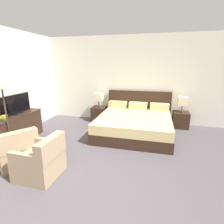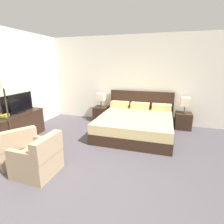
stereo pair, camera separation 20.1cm
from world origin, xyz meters
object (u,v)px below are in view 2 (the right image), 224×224
(nightstand_right, at_px, (183,121))
(armchair_companion, at_px, (39,159))
(nightstand_left, at_px, (101,114))
(book_red_cover, at_px, (3,117))
(floor_lamp, at_px, (3,84))
(table_lamp_left, at_px, (101,97))
(tv, at_px, (18,104))
(armchair_by_window, at_px, (17,149))
(dresser, at_px, (19,126))
(book_small_top, at_px, (2,115))
(book_blue_cover, at_px, (3,116))
(bed, at_px, (136,123))
(table_lamp_right, at_px, (185,102))

(nightstand_right, height_order, armchair_companion, armchair_companion)
(nightstand_left, relative_size, book_red_cover, 2.37)
(book_red_cover, xyz_separation_m, floor_lamp, (0.29, -0.12, 0.80))
(table_lamp_left, xyz_separation_m, tv, (-1.56, -2.00, 0.10))
(armchair_by_window, distance_m, armchair_companion, 0.73)
(nightstand_left, relative_size, dresser, 0.36)
(dresser, height_order, book_red_cover, book_red_cover)
(dresser, relative_size, book_red_cover, 6.51)
(book_small_top, bearing_deg, nightstand_right, 30.47)
(table_lamp_left, bearing_deg, dresser, -127.01)
(armchair_companion, xyz_separation_m, floor_lamp, (-1.24, 0.61, 1.24))
(book_small_top, height_order, floor_lamp, floor_lamp)
(book_blue_cover, bearing_deg, book_red_cover, 0.00)
(tv, bearing_deg, book_small_top, -89.38)
(bed, relative_size, book_blue_cover, 8.78)
(nightstand_right, height_order, armchair_by_window, armchair_by_window)
(book_red_cover, distance_m, book_small_top, 0.07)
(table_lamp_left, distance_m, book_red_cover, 2.93)
(nightstand_right, bearing_deg, armchair_companion, -129.92)
(tv, xyz_separation_m, book_small_top, (0.01, -0.50, -0.16))
(book_red_cover, distance_m, floor_lamp, 0.86)
(book_red_cover, bearing_deg, armchair_by_window, -31.86)
(dresser, bearing_deg, nightstand_left, 52.97)
(book_blue_cover, relative_size, armchair_by_window, 0.26)
(bed, distance_m, dresser, 3.18)
(table_lamp_left, height_order, armchair_by_window, table_lamp_left)
(nightstand_right, distance_m, book_small_top, 4.95)
(table_lamp_right, xyz_separation_m, armchair_companion, (-2.70, -3.23, -0.56))
(tv, relative_size, book_blue_cover, 3.98)
(dresser, relative_size, floor_lamp, 0.79)
(book_red_cover, relative_size, armchair_by_window, 0.22)
(dresser, xyz_separation_m, armchair_companion, (1.55, -1.16, -0.08))
(dresser, relative_size, book_blue_cover, 5.64)
(table_lamp_right, xyz_separation_m, tv, (-4.24, -2.00, 0.10))
(nightstand_right, height_order, book_red_cover, book_red_cover)
(nightstand_left, relative_size, floor_lamp, 0.29)
(nightstand_right, xyz_separation_m, book_red_cover, (-4.23, -2.49, 0.47))
(nightstand_right, bearing_deg, tv, -154.82)
(armchair_companion, bearing_deg, book_red_cover, 154.46)
(nightstand_left, bearing_deg, floor_lamp, -115.56)
(bed, distance_m, nightstand_left, 1.55)
(nightstand_right, height_order, table_lamp_left, table_lamp_left)
(nightstand_right, bearing_deg, bed, -150.14)
(bed, height_order, tv, tv)
(dresser, distance_m, armchair_by_window, 1.27)
(tv, bearing_deg, book_blue_cover, -89.42)
(bed, relative_size, table_lamp_right, 4.46)
(table_lamp_left, distance_m, table_lamp_right, 2.69)
(book_red_cover, bearing_deg, book_blue_cover, 180.00)
(table_lamp_right, distance_m, armchair_by_window, 4.57)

